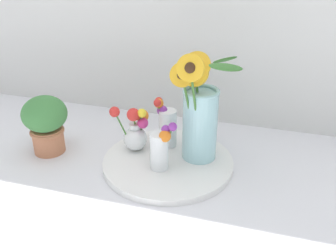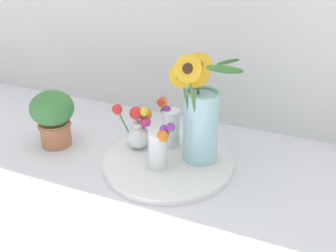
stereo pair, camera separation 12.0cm
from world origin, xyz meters
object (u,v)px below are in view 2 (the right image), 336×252
at_px(potted_plant, 53,115).
at_px(vase_small_center, 159,147).
at_px(vase_small_back, 170,124).
at_px(serving_tray, 168,163).
at_px(mason_jar_sunflowers, 201,117).
at_px(vase_bulb_right, 138,129).

bearing_deg(potted_plant, vase_small_center, -3.36).
bearing_deg(vase_small_center, vase_small_back, 99.95).
bearing_deg(serving_tray, potted_plant, -176.31).
distance_m(serving_tray, mason_jar_sunflowers, 0.19).
distance_m(vase_small_back, potted_plant, 0.40).
bearing_deg(vase_bulb_right, potted_plant, -167.91).
xyz_separation_m(serving_tray, vase_small_center, (-0.01, -0.05, 0.08)).
relative_size(mason_jar_sunflowers, vase_bulb_right, 2.21).
xyz_separation_m(vase_bulb_right, vase_small_back, (0.09, 0.06, 0.01)).
relative_size(serving_tray, mason_jar_sunflowers, 1.14).
distance_m(mason_jar_sunflowers, potted_plant, 0.51).
xyz_separation_m(serving_tray, mason_jar_sunflowers, (0.09, 0.05, 0.16)).
bearing_deg(vase_small_center, vase_bulb_right, 142.63).
bearing_deg(potted_plant, vase_bulb_right, 12.09).
distance_m(serving_tray, vase_small_back, 0.13).
distance_m(vase_small_center, vase_small_back, 0.15).
bearing_deg(serving_tray, vase_small_back, 109.98).
relative_size(serving_tray, potted_plant, 2.09).
xyz_separation_m(vase_bulb_right, potted_plant, (-0.29, -0.06, 0.02)).
bearing_deg(vase_bulb_right, vase_small_back, 33.05).
distance_m(mason_jar_sunflowers, vase_small_center, 0.16).
distance_m(serving_tray, potted_plant, 0.43).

